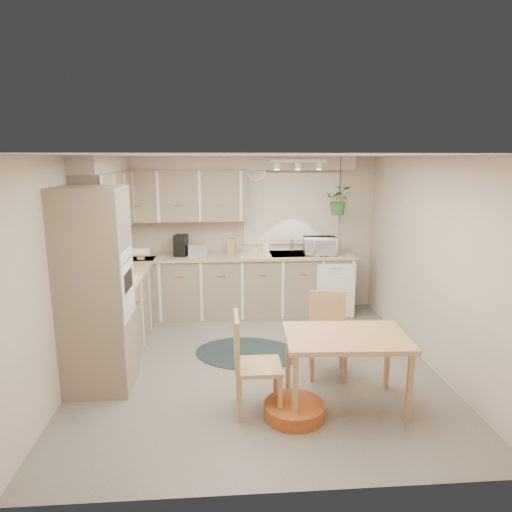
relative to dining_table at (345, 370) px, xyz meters
name	(u,v)px	position (x,y,z in m)	size (l,w,h in m)	color
floor	(257,365)	(-0.78, 0.95, -0.36)	(4.20, 4.20, 0.00)	slate
ceiling	(257,155)	(-0.78, 0.95, 2.04)	(4.20, 4.20, 0.00)	white
wall_back	(247,234)	(-0.78, 3.05, 0.84)	(4.00, 0.04, 2.40)	#BBAB9A
wall_front	(282,337)	(-0.78, -1.15, 0.84)	(4.00, 0.04, 2.40)	#BBAB9A
wall_left	(74,268)	(-2.78, 0.95, 0.84)	(0.04, 4.20, 2.40)	#BBAB9A
wall_right	(430,262)	(1.22, 0.95, 0.84)	(0.04, 4.20, 2.40)	#BBAB9A
base_cab_left	(123,308)	(-2.48, 1.82, 0.09)	(0.60, 1.85, 0.90)	gray
base_cab_back	(235,286)	(-0.98, 2.75, 0.09)	(3.60, 0.60, 0.90)	gray
counter_left	(121,273)	(-2.47, 1.82, 0.56)	(0.64, 1.89, 0.04)	tan
counter_back	(235,256)	(-0.98, 2.74, 0.56)	(3.64, 0.64, 0.04)	tan
oven_stack	(96,291)	(-2.45, 0.57, 0.69)	(0.65, 0.65, 2.10)	gray
wall_oven_face	(128,290)	(-2.13, 0.57, 0.69)	(0.02, 0.56, 0.58)	silver
upper_cab_left	(108,202)	(-2.60, 1.95, 1.46)	(0.35, 2.00, 0.75)	gray
upper_cab_back	(180,196)	(-1.78, 2.87, 1.46)	(2.00, 0.35, 0.75)	gray
soffit_left	(104,164)	(-2.63, 1.95, 1.94)	(0.30, 2.00, 0.20)	#BBAB9A
soffit_back	(233,163)	(-0.98, 2.90, 1.94)	(3.60, 0.30, 0.20)	#BBAB9A
cooktop	(112,283)	(-2.46, 1.25, 0.58)	(0.52, 0.58, 0.02)	silver
range_hood	(107,245)	(-2.48, 1.25, 1.04)	(0.40, 0.60, 0.14)	silver
window_blinds	(292,209)	(-0.08, 3.02, 1.24)	(1.40, 0.02, 1.00)	white
window_frame	(291,209)	(-0.08, 3.03, 1.24)	(1.50, 0.02, 1.10)	silver
sink	(293,256)	(-0.08, 2.75, 0.54)	(0.70, 0.48, 0.10)	#A7AAAF
dishwasher_front	(336,291)	(0.52, 2.44, 0.06)	(0.58, 0.01, 0.83)	silver
track_light_bar	(298,161)	(-0.08, 2.50, 1.97)	(0.80, 0.04, 0.04)	silver
wall_clock	(256,171)	(-0.63, 3.02, 1.82)	(0.30, 0.30, 0.03)	gold
dining_table	(345,370)	(0.00, 0.00, 0.00)	(1.15, 0.77, 0.73)	tan
chair_left	(259,364)	(-0.84, -0.03, 0.12)	(0.45, 0.45, 0.96)	tan
chair_back	(328,336)	(-0.02, 0.65, 0.09)	(0.43, 0.43, 0.91)	tan
braided_rug	(247,353)	(-0.87, 1.28, -0.36)	(1.30, 0.97, 0.01)	black
pet_bed	(294,410)	(-0.52, -0.18, -0.30)	(0.57, 0.57, 0.13)	#B74B24
microwave	(320,244)	(0.31, 2.65, 0.74)	(0.49, 0.27, 0.33)	silver
soap_bottle	(266,250)	(-0.48, 2.90, 0.62)	(0.08, 0.19, 0.09)	silver
hanging_plant	(339,203)	(0.58, 2.65, 1.35)	(0.38, 0.43, 0.33)	#2E6D2B
coffee_maker	(181,245)	(-1.77, 2.75, 0.74)	(0.18, 0.22, 0.32)	black
toaster	(197,250)	(-1.54, 2.77, 0.66)	(0.28, 0.16, 0.17)	#A7AAAF
knife_block	(232,246)	(-1.02, 2.80, 0.70)	(0.11, 0.11, 0.25)	tan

